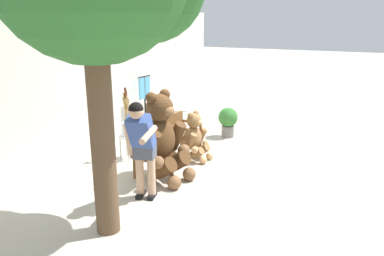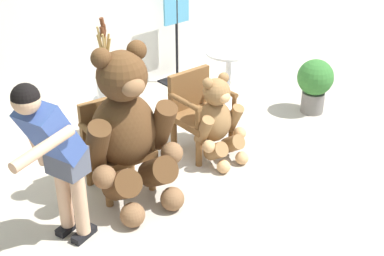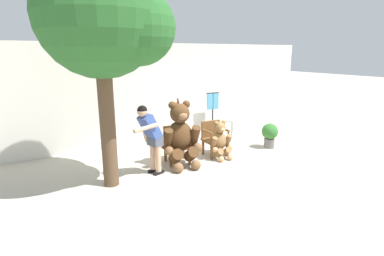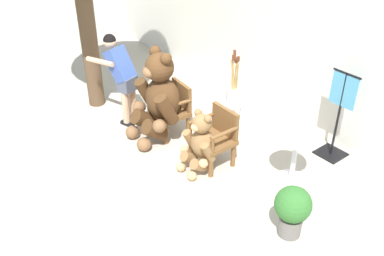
{
  "view_description": "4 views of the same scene",
  "coord_description": "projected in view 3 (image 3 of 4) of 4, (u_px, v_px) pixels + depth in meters",
  "views": [
    {
      "loc": [
        -5.4,
        -2.99,
        2.55
      ],
      "look_at": [
        -0.09,
        -0.07,
        0.82
      ],
      "focal_mm": 35.0,
      "sensor_mm": 36.0,
      "label": 1
    },
    {
      "loc": [
        -2.81,
        -3.3,
        3.01
      ],
      "look_at": [
        -0.12,
        -0.16,
        0.75
      ],
      "focal_mm": 50.0,
      "sensor_mm": 36.0,
      "label": 2
    },
    {
      "loc": [
        -3.49,
        -5.6,
        2.54
      ],
      "look_at": [
        -0.29,
        0.15,
        0.88
      ],
      "focal_mm": 28.0,
      "sensor_mm": 36.0,
      "label": 3
    },
    {
      "loc": [
        4.39,
        -2.97,
        3.81
      ],
      "look_at": [
        0.37,
        0.19,
        0.63
      ],
      "focal_mm": 40.0,
      "sensor_mm": 36.0,
      "label": 4
    }
  ],
  "objects": [
    {
      "name": "teddy_bear_small",
      "position": [
        220.0,
        140.0,
        7.32
      ],
      "size": [
        0.57,
        0.53,
        0.94
      ],
      "color": "olive",
      "rests_on": "ground"
    },
    {
      "name": "white_stool",
      "position": [
        178.0,
        136.0,
        8.05
      ],
      "size": [
        0.34,
        0.34,
        0.46
      ],
      "color": "silver",
      "rests_on": "ground"
    },
    {
      "name": "round_side_table",
      "position": [
        232.0,
        128.0,
        8.52
      ],
      "size": [
        0.56,
        0.56,
        0.72
      ],
      "color": "silver",
      "rests_on": "ground"
    },
    {
      "name": "back_wall",
      "position": [
        163.0,
        93.0,
        8.7
      ],
      "size": [
        10.0,
        0.16,
        2.8
      ],
      "primitive_type": "cube",
      "color": "silver",
      "rests_on": "ground"
    },
    {
      "name": "wooden_chair_right",
      "position": [
        214.0,
        137.0,
        7.57
      ],
      "size": [
        0.57,
        0.53,
        0.86
      ],
      "color": "brown",
      "rests_on": "ground"
    },
    {
      "name": "brush_bucket",
      "position": [
        178.0,
        125.0,
        7.97
      ],
      "size": [
        0.22,
        0.22,
        0.93
      ],
      "color": "white",
      "rests_on": "white_stool"
    },
    {
      "name": "potted_plant",
      "position": [
        270.0,
        134.0,
        8.15
      ],
      "size": [
        0.44,
        0.44,
        0.68
      ],
      "color": "slate",
      "rests_on": "ground"
    },
    {
      "name": "wooden_chair_left",
      "position": [
        176.0,
        143.0,
        7.07
      ],
      "size": [
        0.61,
        0.57,
        0.86
      ],
      "color": "brown",
      "rests_on": "ground"
    },
    {
      "name": "patio_tree",
      "position": [
        107.0,
        18.0,
        5.17
      ],
      "size": [
        2.33,
        2.22,
        4.29
      ],
      "color": "brown",
      "rests_on": "ground"
    },
    {
      "name": "clothing_display_stand",
      "position": [
        213.0,
        113.0,
        9.25
      ],
      "size": [
        0.44,
        0.4,
        1.36
      ],
      "color": "black",
      "rests_on": "ground"
    },
    {
      "name": "person_visitor",
      "position": [
        150.0,
        134.0,
        6.21
      ],
      "size": [
        0.74,
        0.63,
        1.52
      ],
      "color": "black",
      "rests_on": "ground"
    },
    {
      "name": "teddy_bear_large",
      "position": [
        181.0,
        135.0,
        6.77
      ],
      "size": [
        0.91,
        0.89,
        1.5
      ],
      "color": "#4C3019",
      "rests_on": "ground"
    },
    {
      "name": "ground_plane",
      "position": [
        206.0,
        164.0,
        7.01
      ],
      "size": [
        60.0,
        60.0,
        0.0
      ],
      "primitive_type": "plane",
      "color": "#B2A899"
    }
  ]
}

